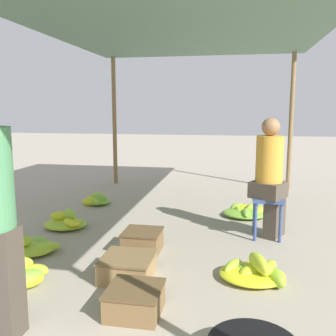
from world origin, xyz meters
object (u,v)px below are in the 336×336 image
Objects in this scene: banana_pile_left_0 at (22,275)px; crate_near at (142,241)px; crate_mid at (135,300)px; banana_pile_right_1 at (255,272)px; banana_pile_right_0 at (245,212)px; banana_pile_left_2 at (67,222)px; banana_pile_left_1 at (30,246)px; stool at (267,206)px; crate_far at (128,267)px; banana_pile_left_3 at (96,200)px; vendor_seated at (270,176)px.

banana_pile_left_0 reaches higher than crate_near.
banana_pile_right_1 is at bearing 38.62° from crate_mid.
banana_pile_right_0 is (1.90, 2.42, -0.03)m from banana_pile_left_0.
crate_near is at bearing -125.80° from banana_pile_right_0.
banana_pile_left_2 is 1.26m from crate_near.
crate_near is (1.15, 0.22, 0.05)m from banana_pile_left_1.
banana_pile_left_1 is 1.68m from crate_mid.
banana_pile_left_1 is 1.07× the size of banana_pile_left_2.
banana_pile_left_1 is at bearing 115.76° from banana_pile_left_0.
banana_pile_left_0 reaches higher than crate_mid.
stool is 2.63m from banana_pile_left_1.
banana_pile_left_1 is at bearing 173.84° from banana_pile_right_1.
crate_mid is at bearing -68.48° from crate_far.
stool is 1.10× the size of banana_pile_left_3.
banana_pile_left_2 is 1.66m from crate_far.
vendor_seated is 1.61m from crate_near.
banana_pile_left_2 is 0.97× the size of banana_pile_right_0.
banana_pile_right_1 is at bearing -43.81° from banana_pile_left_3.
stool is 1.49m from crate_near.
banana_pile_left_1 is 1.05× the size of banana_pile_right_1.
banana_pile_left_3 is 2.28m from banana_pile_right_0.
banana_pile_left_1 is 2.28m from banana_pile_right_1.
vendor_seated is 2.71m from banana_pile_left_1.
banana_pile_right_1 is (0.04, -1.97, 0.01)m from banana_pile_right_0.
crate_far is (-1.06, -2.13, 0.03)m from banana_pile_right_0.
vendor_seated is at bearing 29.90° from stool.
crate_mid is (1.36, -1.75, 0.02)m from banana_pile_left_2.
crate_mid is 0.59m from crate_far.
vendor_seated is 2.36× the size of banana_pile_right_1.
stool is 2.73m from banana_pile_left_3.
banana_pile_right_1 reaches higher than crate_far.
stool reaches higher than banana_pile_right_0.
banana_pile_left_2 is at bearing -177.58° from vendor_seated.
banana_pile_left_0 is 2.69m from banana_pile_left_3.
banana_pile_left_0 is 1.05× the size of banana_pile_left_3.
banana_pile_left_1 is 1.41× the size of banana_pile_left_3.
crate_far is (-1.30, -1.30, -0.63)m from vendor_seated.
crate_mid is (-0.84, -2.68, 0.04)m from banana_pile_right_0.
banana_pile_left_0 reaches higher than banana_pile_left_1.
crate_mid is (-1.08, -1.86, -0.63)m from vendor_seated.
crate_far is at bearing 19.59° from banana_pile_left_0.
crate_near is (1.18, -1.74, 0.04)m from banana_pile_left_3.
crate_far reaches higher than banana_pile_left_3.
banana_pile_left_2 is (-0.31, 1.50, -0.01)m from banana_pile_left_0.
stool reaches higher than crate_far.
banana_pile_left_0 reaches higher than banana_pile_left_3.
banana_pile_left_1 is 1.56× the size of crate_mid.
banana_pile_left_2 is 1.28× the size of crate_far.
banana_pile_right_0 is 2.81m from crate_mid.
crate_far is (-1.28, -1.29, -0.28)m from stool.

